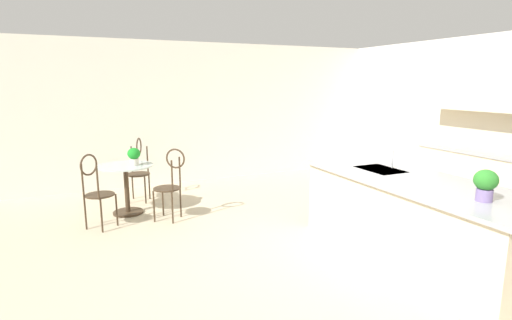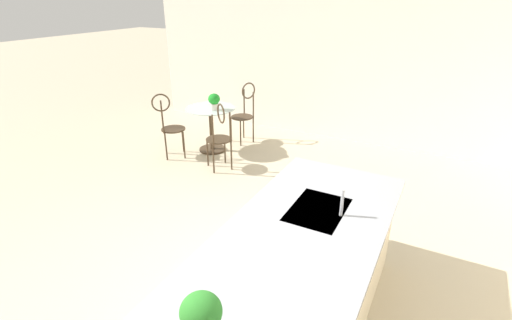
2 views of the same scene
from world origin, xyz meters
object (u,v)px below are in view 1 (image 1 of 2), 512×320
at_px(potted_plant_on_table, 134,155).
at_px(potted_plant_counter_far, 486,183).
at_px(chair_near_window, 170,181).
at_px(bistro_table, 126,185).
at_px(chair_toward_desk, 96,188).
at_px(chair_by_island, 139,167).

relative_size(potted_plant_on_table, potted_plant_counter_far, 0.93).
bearing_deg(chair_near_window, bistro_table, -136.39).
relative_size(chair_toward_desk, potted_plant_counter_far, 3.70).
height_order(chair_near_window, chair_by_island, same).
height_order(bistro_table, chair_by_island, chair_by_island).
height_order(chair_near_window, potted_plant_on_table, chair_near_window).
distance_m(bistro_table, chair_by_island, 0.70).
distance_m(chair_toward_desk, potted_plant_on_table, 0.79).
bearing_deg(potted_plant_counter_far, chair_toward_desk, -137.63).
bearing_deg(chair_by_island, chair_near_window, 12.26).
bearing_deg(chair_by_island, bistro_table, -23.66).
bearing_deg(potted_plant_counter_far, chair_by_island, -152.71).
distance_m(chair_near_window, potted_plant_on_table, 0.72).
height_order(bistro_table, chair_toward_desk, chair_toward_desk).
bearing_deg(chair_near_window, potted_plant_on_table, -140.36).
distance_m(bistro_table, chair_toward_desk, 0.69).
bearing_deg(chair_toward_desk, potted_plant_counter_far, 42.37).
bearing_deg(chair_by_island, potted_plant_counter_far, 27.29).
bearing_deg(potted_plant_on_table, potted_plant_counter_far, 33.09).
distance_m(chair_by_island, potted_plant_counter_far, 5.03).
xyz_separation_m(bistro_table, potted_plant_on_table, (0.07, 0.12, 0.44)).
bearing_deg(chair_near_window, chair_by_island, -167.74).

